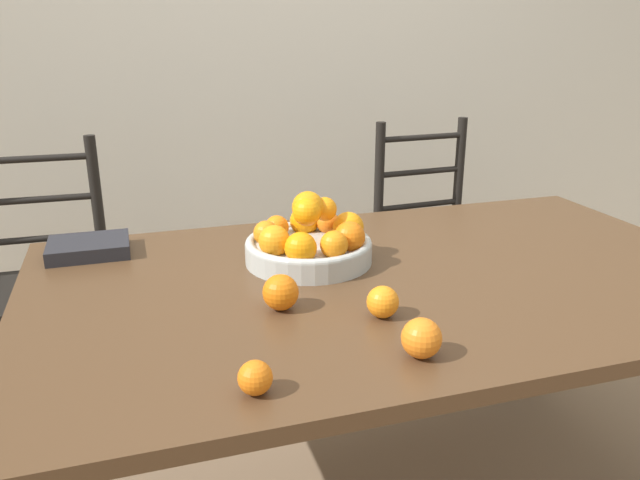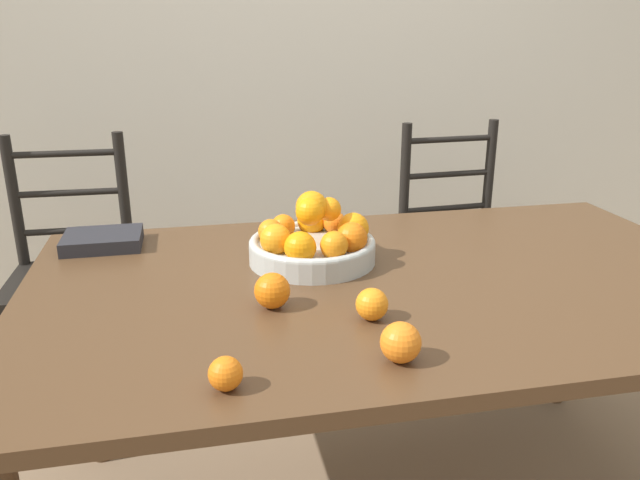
{
  "view_description": "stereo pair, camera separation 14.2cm",
  "coord_description": "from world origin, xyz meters",
  "px_view_note": "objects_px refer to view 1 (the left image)",
  "views": [
    {
      "loc": [
        -0.61,
        -1.33,
        1.33
      ],
      "look_at": [
        -0.17,
        0.05,
        0.84
      ],
      "focal_mm": 35.0,
      "sensor_mm": 36.0,
      "label": 1
    },
    {
      "loc": [
        -0.47,
        -1.37,
        1.33
      ],
      "look_at": [
        -0.17,
        0.05,
        0.84
      ],
      "focal_mm": 35.0,
      "sensor_mm": 36.0,
      "label": 2
    }
  ],
  "objects_px": {
    "book_stack": "(89,247)",
    "orange_loose_1": "(255,378)",
    "orange_loose_0": "(421,338)",
    "orange_loose_2": "(383,302)",
    "fruit_bowl": "(310,241)",
    "chair_right": "(433,247)",
    "chair_left": "(46,290)",
    "orange_loose_3": "(281,292)"
  },
  "relations": [
    {
      "from": "orange_loose_1",
      "to": "orange_loose_0",
      "type": "bearing_deg",
      "value": 5.26
    },
    {
      "from": "orange_loose_1",
      "to": "chair_right",
      "type": "bearing_deg",
      "value": 51.64
    },
    {
      "from": "orange_loose_2",
      "to": "orange_loose_3",
      "type": "height_order",
      "value": "orange_loose_3"
    },
    {
      "from": "orange_loose_0",
      "to": "chair_right",
      "type": "xyz_separation_m",
      "value": [
        0.68,
        1.24,
        -0.31
      ]
    },
    {
      "from": "orange_loose_2",
      "to": "chair_right",
      "type": "bearing_deg",
      "value": 57.14
    },
    {
      "from": "book_stack",
      "to": "orange_loose_1",
      "type": "bearing_deg",
      "value": -70.24
    },
    {
      "from": "fruit_bowl",
      "to": "chair_left",
      "type": "bearing_deg",
      "value": 136.93
    },
    {
      "from": "orange_loose_1",
      "to": "book_stack",
      "type": "xyz_separation_m",
      "value": [
        -0.29,
        0.81,
        -0.01
      ]
    },
    {
      "from": "orange_loose_0",
      "to": "orange_loose_2",
      "type": "bearing_deg",
      "value": 90.69
    },
    {
      "from": "orange_loose_1",
      "to": "chair_right",
      "type": "height_order",
      "value": "chair_right"
    },
    {
      "from": "orange_loose_2",
      "to": "chair_left",
      "type": "bearing_deg",
      "value": 126.96
    },
    {
      "from": "orange_loose_1",
      "to": "fruit_bowl",
      "type": "bearing_deg",
      "value": 65.06
    },
    {
      "from": "orange_loose_0",
      "to": "chair_right",
      "type": "relative_size",
      "value": 0.08
    },
    {
      "from": "orange_loose_3",
      "to": "orange_loose_1",
      "type": "bearing_deg",
      "value": -111.41
    },
    {
      "from": "orange_loose_1",
      "to": "chair_left",
      "type": "bearing_deg",
      "value": 110.66
    },
    {
      "from": "orange_loose_1",
      "to": "book_stack",
      "type": "bearing_deg",
      "value": 109.76
    },
    {
      "from": "fruit_bowl",
      "to": "chair_right",
      "type": "distance_m",
      "value": 1.07
    },
    {
      "from": "orange_loose_0",
      "to": "orange_loose_1",
      "type": "height_order",
      "value": "orange_loose_0"
    },
    {
      "from": "book_stack",
      "to": "orange_loose_2",
      "type": "bearing_deg",
      "value": -44.59
    },
    {
      "from": "orange_loose_2",
      "to": "book_stack",
      "type": "xyz_separation_m",
      "value": [
        -0.61,
        0.6,
        -0.02
      ]
    },
    {
      "from": "orange_loose_1",
      "to": "orange_loose_2",
      "type": "relative_size",
      "value": 0.86
    },
    {
      "from": "orange_loose_2",
      "to": "orange_loose_3",
      "type": "distance_m",
      "value": 0.22
    },
    {
      "from": "orange_loose_0",
      "to": "book_stack",
      "type": "relative_size",
      "value": 0.36
    },
    {
      "from": "fruit_bowl",
      "to": "book_stack",
      "type": "xyz_separation_m",
      "value": [
        -0.56,
        0.24,
        -0.04
      ]
    },
    {
      "from": "orange_loose_0",
      "to": "orange_loose_1",
      "type": "relative_size",
      "value": 1.28
    },
    {
      "from": "orange_loose_2",
      "to": "chair_right",
      "type": "distance_m",
      "value": 1.3
    },
    {
      "from": "orange_loose_1",
      "to": "chair_right",
      "type": "xyz_separation_m",
      "value": [
        1.01,
        1.27,
        -0.3
      ]
    },
    {
      "from": "orange_loose_2",
      "to": "orange_loose_3",
      "type": "bearing_deg",
      "value": 152.51
    },
    {
      "from": "orange_loose_2",
      "to": "book_stack",
      "type": "distance_m",
      "value": 0.86
    },
    {
      "from": "chair_left",
      "to": "book_stack",
      "type": "bearing_deg",
      "value": -66.76
    },
    {
      "from": "orange_loose_0",
      "to": "orange_loose_3",
      "type": "height_order",
      "value": "orange_loose_3"
    },
    {
      "from": "orange_loose_2",
      "to": "orange_loose_3",
      "type": "xyz_separation_m",
      "value": [
        -0.2,
        0.1,
        0.01
      ]
    },
    {
      "from": "fruit_bowl",
      "to": "orange_loose_0",
      "type": "bearing_deg",
      "value": -84.2
    },
    {
      "from": "fruit_bowl",
      "to": "orange_loose_0",
      "type": "distance_m",
      "value": 0.55
    },
    {
      "from": "fruit_bowl",
      "to": "chair_left",
      "type": "relative_size",
      "value": 0.34
    },
    {
      "from": "orange_loose_3",
      "to": "chair_right",
      "type": "distance_m",
      "value": 1.34
    },
    {
      "from": "orange_loose_0",
      "to": "chair_right",
      "type": "bearing_deg",
      "value": 61.15
    },
    {
      "from": "orange_loose_1",
      "to": "orange_loose_3",
      "type": "bearing_deg",
      "value": 68.59
    },
    {
      "from": "orange_loose_1",
      "to": "chair_right",
      "type": "relative_size",
      "value": 0.06
    },
    {
      "from": "chair_right",
      "to": "book_stack",
      "type": "bearing_deg",
      "value": -163.75
    },
    {
      "from": "chair_left",
      "to": "chair_right",
      "type": "height_order",
      "value": "same"
    },
    {
      "from": "orange_loose_1",
      "to": "orange_loose_3",
      "type": "distance_m",
      "value": 0.34
    }
  ]
}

